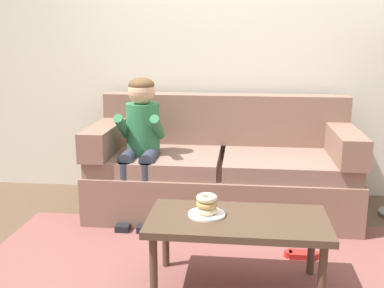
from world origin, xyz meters
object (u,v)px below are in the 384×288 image
(couch, at_px, (222,171))
(toy_controller, at_px, (301,255))
(coffee_table, at_px, (238,226))
(donut, at_px, (207,210))
(person_child, at_px, (141,134))

(couch, relative_size, toy_controller, 9.16)
(coffee_table, relative_size, donut, 8.35)
(donut, relative_size, toy_controller, 0.53)
(couch, xyz_separation_m, coffee_table, (0.15, -1.21, 0.04))
(coffee_table, bearing_deg, donut, 174.27)
(couch, bearing_deg, toy_controller, -55.47)
(coffee_table, xyz_separation_m, person_child, (-0.76, 1.01, 0.29))
(coffee_table, xyz_separation_m, donut, (-0.17, 0.02, 0.08))
(donut, xyz_separation_m, toy_controller, (0.59, 0.38, -0.44))
(person_child, height_order, donut, person_child)
(coffee_table, bearing_deg, toy_controller, 44.02)
(person_child, distance_m, toy_controller, 1.47)
(coffee_table, relative_size, toy_controller, 4.43)
(person_child, height_order, toy_controller, person_child)
(couch, bearing_deg, person_child, -161.64)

